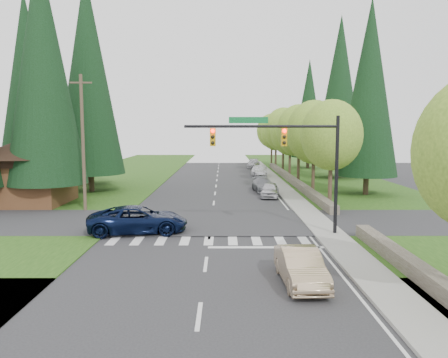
{
  "coord_description": "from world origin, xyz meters",
  "views": [
    {
      "loc": [
        0.79,
        -20.05,
        6.0
      ],
      "look_at": [
        0.83,
        8.38,
        2.8
      ],
      "focal_mm": 35.0,
      "sensor_mm": 36.0,
      "label": 1
    }
  ],
  "objects_px": {
    "parked_car_d": "(257,171)",
    "suv_navy": "(138,220)",
    "parked_car_a": "(270,190)",
    "parked_car_e": "(254,164)",
    "parked_car_b": "(263,185)",
    "parked_car_c": "(261,171)",
    "sedan_champagne": "(301,267)"
  },
  "relations": [
    {
      "from": "parked_car_b",
      "to": "parked_car_e",
      "type": "distance_m",
      "value": 26.69
    },
    {
      "from": "parked_car_a",
      "to": "sedan_champagne",
      "type": "bearing_deg",
      "value": -85.17
    },
    {
      "from": "parked_car_a",
      "to": "parked_car_d",
      "type": "distance_m",
      "value": 18.85
    },
    {
      "from": "parked_car_b",
      "to": "parked_car_d",
      "type": "bearing_deg",
      "value": 82.25
    },
    {
      "from": "sedan_champagne",
      "to": "suv_navy",
      "type": "distance_m",
      "value": 11.68
    },
    {
      "from": "suv_navy",
      "to": "parked_car_d",
      "type": "distance_m",
      "value": 33.83
    },
    {
      "from": "parked_car_d",
      "to": "parked_car_a",
      "type": "bearing_deg",
      "value": -89.15
    },
    {
      "from": "parked_car_a",
      "to": "parked_car_b",
      "type": "distance_m",
      "value": 3.61
    },
    {
      "from": "parked_car_c",
      "to": "parked_car_d",
      "type": "relative_size",
      "value": 1.14
    },
    {
      "from": "parked_car_a",
      "to": "parked_car_c",
      "type": "bearing_deg",
      "value": 95.7
    },
    {
      "from": "suv_navy",
      "to": "parked_car_b",
      "type": "distance_m",
      "value": 19.41
    },
    {
      "from": "parked_car_a",
      "to": "parked_car_d",
      "type": "height_order",
      "value": "parked_car_a"
    },
    {
      "from": "sedan_champagne",
      "to": "suv_navy",
      "type": "xyz_separation_m",
      "value": [
        -8.0,
        8.51,
        0.11
      ]
    },
    {
      "from": "suv_navy",
      "to": "parked_car_d",
      "type": "height_order",
      "value": "suv_navy"
    },
    {
      "from": "parked_car_c",
      "to": "parked_car_e",
      "type": "bearing_deg",
      "value": 92.23
    },
    {
      "from": "parked_car_d",
      "to": "suv_navy",
      "type": "bearing_deg",
      "value": -104.47
    },
    {
      "from": "parked_car_c",
      "to": "parked_car_d",
      "type": "xyz_separation_m",
      "value": [
        -0.34,
        1.56,
        -0.06
      ]
    },
    {
      "from": "parked_car_e",
      "to": "parked_car_a",
      "type": "bearing_deg",
      "value": -86.16
    },
    {
      "from": "sedan_champagne",
      "to": "parked_car_d",
      "type": "bearing_deg",
      "value": 85.19
    },
    {
      "from": "parked_car_a",
      "to": "parked_car_e",
      "type": "relative_size",
      "value": 0.82
    },
    {
      "from": "parked_car_c",
      "to": "suv_navy",
      "type": "bearing_deg",
      "value": -105.33
    },
    {
      "from": "parked_car_b",
      "to": "parked_car_d",
      "type": "height_order",
      "value": "parked_car_b"
    },
    {
      "from": "parked_car_c",
      "to": "parked_car_d",
      "type": "bearing_deg",
      "value": 104.5
    },
    {
      "from": "sedan_champagne",
      "to": "parked_car_a",
      "type": "xyz_separation_m",
      "value": [
        1.15,
        22.15,
        -0.02
      ]
    },
    {
      "from": "parked_car_a",
      "to": "parked_car_d",
      "type": "bearing_deg",
      "value": 96.91
    },
    {
      "from": "parked_car_a",
      "to": "parked_car_c",
      "type": "relative_size",
      "value": 0.92
    },
    {
      "from": "parked_car_a",
      "to": "parked_car_b",
      "type": "relative_size",
      "value": 0.87
    },
    {
      "from": "suv_navy",
      "to": "parked_car_c",
      "type": "distance_m",
      "value": 32.44
    },
    {
      "from": "suv_navy",
      "to": "parked_car_a",
      "type": "xyz_separation_m",
      "value": [
        9.15,
        13.64,
        -0.13
      ]
    },
    {
      "from": "sedan_champagne",
      "to": "parked_car_c",
      "type": "xyz_separation_m",
      "value": [
        1.79,
        39.44,
        0.01
      ]
    },
    {
      "from": "sedan_champagne",
      "to": "suv_navy",
      "type": "height_order",
      "value": "suv_navy"
    },
    {
      "from": "sedan_champagne",
      "to": "parked_car_b",
      "type": "xyz_separation_m",
      "value": [
        0.91,
        25.75,
        -0.04
      ]
    }
  ]
}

